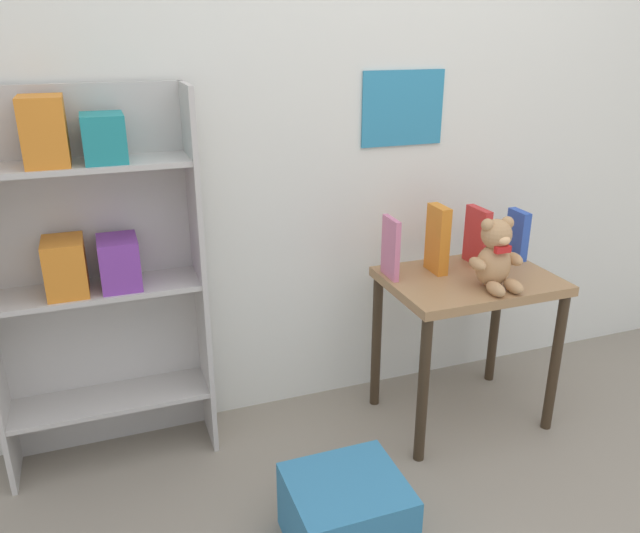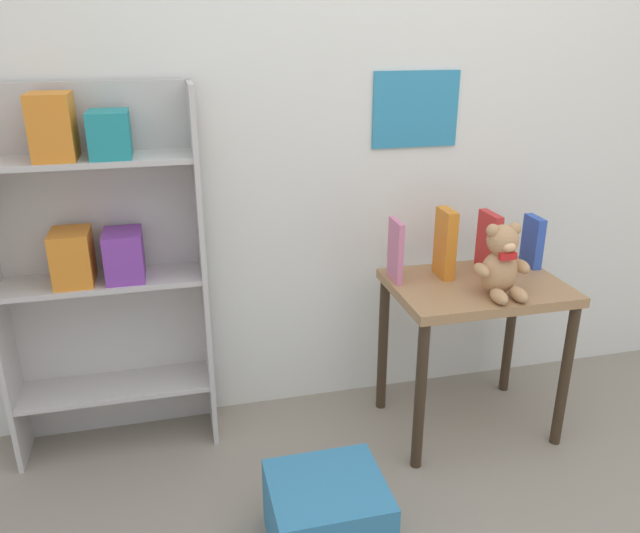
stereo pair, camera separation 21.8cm
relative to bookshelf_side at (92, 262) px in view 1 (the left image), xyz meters
The scene contains 9 objects.
wall_back 1.17m from the bookshelf_side, ahead, with size 4.80×0.07×2.50m.
bookshelf_side is the anchor object (origin of this frame).
display_table 1.38m from the bookshelf_side, 10.57° to the right, with size 0.63×0.45×0.62m.
teddy_bear 1.41m from the bookshelf_side, 14.96° to the right, with size 0.20×0.18×0.26m.
book_standing_pink 1.06m from the bookshelf_side, ahead, with size 0.02×0.12×0.23m, color #D17093.
book_standing_orange 1.25m from the bookshelf_side, ahead, with size 0.04×0.12×0.26m, color orange.
book_standing_red 1.44m from the bookshelf_side, ahead, with size 0.03×0.14×0.23m, color red.
book_standing_blue 1.63m from the bookshelf_side, ahead, with size 0.04×0.11×0.20m, color #2D51B7.
storage_bin 1.17m from the bookshelf_side, 48.91° to the right, with size 0.35×0.32×0.23m.
Camera 1 is at (-1.00, -0.73, 1.50)m, focal length 35.00 mm.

